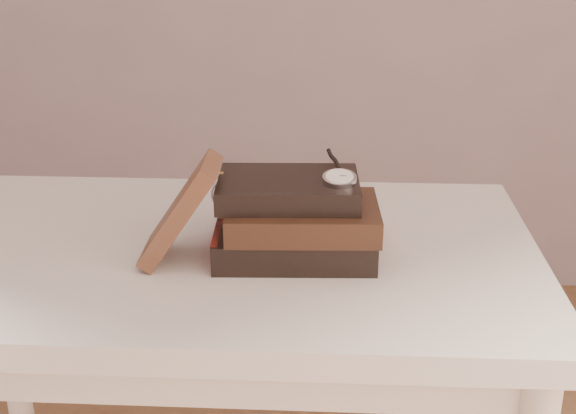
{
  "coord_description": "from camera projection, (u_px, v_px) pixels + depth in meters",
  "views": [
    {
      "loc": [
        0.18,
        -0.75,
        1.25
      ],
      "look_at": [
        0.12,
        0.32,
        0.82
      ],
      "focal_mm": 49.46,
      "sensor_mm": 36.0,
      "label": 1
    }
  ],
  "objects": [
    {
      "name": "eyeglasses",
      "position": [
        242.0,
        193.0,
        1.23
      ],
      "size": [
        0.1,
        0.12,
        0.05
      ],
      "color": "silver",
      "rests_on": "book_stack"
    },
    {
      "name": "journal",
      "position": [
        181.0,
        210.0,
        1.13
      ],
      "size": [
        0.12,
        0.11,
        0.16
      ],
      "primitive_type": "cube",
      "rotation": [
        0.0,
        0.6,
        0.02
      ],
      "color": "#3F2418",
      "rests_on": "table"
    },
    {
      "name": "pocket_watch",
      "position": [
        339.0,
        177.0,
        1.13
      ],
      "size": [
        0.05,
        0.15,
        0.02
      ],
      "color": "silver",
      "rests_on": "book_stack"
    },
    {
      "name": "book_stack",
      "position": [
        296.0,
        220.0,
        1.16
      ],
      "size": [
        0.24,
        0.17,
        0.12
      ],
      "color": "black",
      "rests_on": "table"
    },
    {
      "name": "table",
      "position": [
        212.0,
        298.0,
        1.24
      ],
      "size": [
        1.0,
        0.6,
        0.75
      ],
      "color": "beige",
      "rests_on": "ground"
    }
  ]
}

